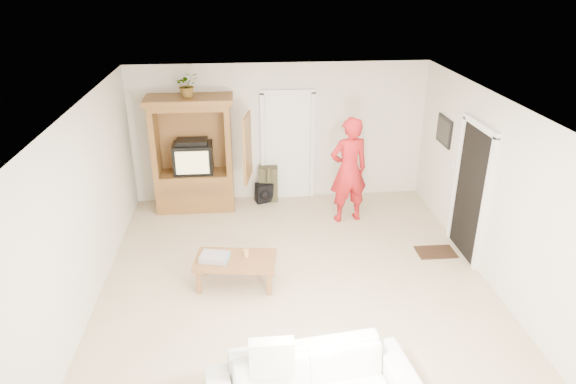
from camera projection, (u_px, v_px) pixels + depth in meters
The scene contains 18 objects.
floor at pixel (296, 281), 7.41m from camera, with size 6.00×6.00×0.00m, color tan.
ceiling at pixel (297, 105), 6.36m from camera, with size 6.00×6.00×0.00m, color white.
wall_back at pixel (280, 133), 9.61m from camera, with size 5.50×5.50×0.00m, color silver.
wall_front at pixel (335, 355), 4.15m from camera, with size 5.50×5.50×0.00m, color silver.
wall_left at pixel (86, 208), 6.66m from camera, with size 6.00×6.00×0.00m, color silver.
wall_right at pixel (493, 192), 7.11m from camera, with size 6.00×6.00×0.00m, color silver.
armoire at pixel (195, 161), 9.33m from camera, with size 1.82×1.14×2.10m.
door_back at pixel (288, 147), 9.71m from camera, with size 0.85×0.05×2.04m, color white.
doorway_right at pixel (471, 193), 7.77m from camera, with size 0.05×0.90×2.04m, color black.
framed_picture at pixel (444, 131), 8.72m from camera, with size 0.03×0.60×0.48m, color black.
doormat at pixel (436, 252), 8.14m from camera, with size 0.60×0.40×0.02m, color #382316.
plant at pixel (187, 85), 8.73m from camera, with size 0.38×0.33×0.42m, color #4C7238.
man at pixel (349, 170), 8.84m from camera, with size 0.69×0.45×1.89m, color #B4181C.
coffee_table at pixel (235, 262), 7.21m from camera, with size 1.19×0.75×0.42m.
towel at pixel (215, 257), 7.14m from camera, with size 0.38×0.28×0.08m, color #EE4F61.
candle at pixel (246, 253), 7.22m from camera, with size 0.08×0.08×0.10m, color tan.
backpack_black at pixel (264, 193), 9.79m from camera, with size 0.31×0.19×0.39m, color black, non-canonical shape.
backpack_olive at pixel (268, 183), 9.85m from camera, with size 0.36×0.26×0.68m, color #47442B, non-canonical shape.
Camera 1 is at (-0.68, -6.21, 4.19)m, focal length 32.00 mm.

